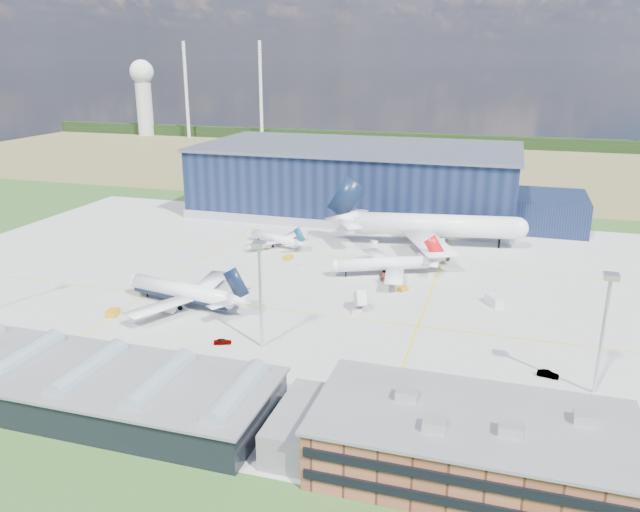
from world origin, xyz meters
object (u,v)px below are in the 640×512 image
Objects in this scene: gse_tug_a at (113,313)px; gse_van_b at (494,300)px; airliner_widebody at (435,214)px; gse_cart_a at (302,264)px; hangar at (365,183)px; gse_cart_b at (374,242)px; light_mast_center at (260,278)px; gse_tug_b at (403,289)px; gse_tug_c at (288,258)px; airstair at (360,303)px; airliner_red at (383,257)px; airliner_regional at (275,234)px; ops_building at (472,444)px; car_b at (548,374)px; car_a at (223,342)px; light_mast_east at (605,315)px; airliner_navy at (182,283)px.

gse_tug_a is 0.70× the size of gse_van_b.
gse_cart_a is (-34.26, -31.93, -10.04)m from airliner_widebody.
hangar reaches higher than gse_cart_b.
gse_tug_a is at bearing 172.97° from light_mast_center.
gse_tug_b is 0.83× the size of gse_tug_c.
hangar is 124.75m from gse_tug_a.
hangar is at bearing 88.44° from gse_van_b.
airstair reaches higher than gse_cart_b.
hangar is 4.35× the size of airliner_red.
gse_tug_b is (46.65, -28.53, -3.46)m from airliner_regional.
gse_tug_b is 17.88m from airstair.
ops_building is 91.95m from gse_tug_a.
gse_van_b is 1.29× the size of car_b.
gse_tug_b is at bearing -70.23° from hangar.
gse_van_b is at bearing 25.76° from gse_tug_b.
hangar is 102.39m from airstair.
car_a reaches higher than gse_cart_b.
airliner_regional reaches higher than car_b.
gse_tug_a reaches higher than gse_cart_b.
airstair is at bearing -64.33° from car_a.
airliner_widebody is at bearing -131.36° from airliner_red.
gse_cart_a is at bearing -23.42° from gse_tug_c.
car_a is at bearing -178.88° from light_mast_east.
car_a is (-53.45, 28.57, -4.15)m from ops_building.
gse_cart_a is 1.09× the size of gse_cart_b.
light_mast_center is at bearing 160.81° from airliner_navy.
gse_tug_a is at bearing 98.72° from car_b.
car_b is (64.38, -121.18, -10.96)m from hangar.
hangar reaches higher than gse_van_b.
airliner_regional is at bearing -10.81° from car_a.
gse_tug_a is (-39.95, 4.93, -14.67)m from light_mast_center.
airliner_regional is at bearing 107.27° from airstair.
hangar reaches higher than ops_building.
gse_tug_b is at bearing -102.28° from airliner_widebody.
hangar is at bearing 96.51° from gse_tug_c.
airliner_navy is at bearing -100.41° from hangar.
airliner_regional reaches higher than gse_tug_b.
ops_building is at bearing -32.57° from gse_tug_a.
gse_tug_c is at bearing 144.27° from light_mast_east.
light_mast_center is 6.12× the size of car_a.
hangar is at bearing 37.47° from car_b.
gse_cart_a is at bearing 99.57° from light_mast_center.
hangar reaches higher than gse_tug_a.
car_a is at bearing 103.90° from car_b.
airliner_red reaches higher than gse_tug_c.
hangar is 25.76× the size of airstair.
gse_tug_b is 0.89× the size of gse_cart_a.
ops_building reaches higher than airstair.
gse_tug_c is 0.85× the size of car_a.
airliner_navy is at bearing 164.18° from gse_van_b.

